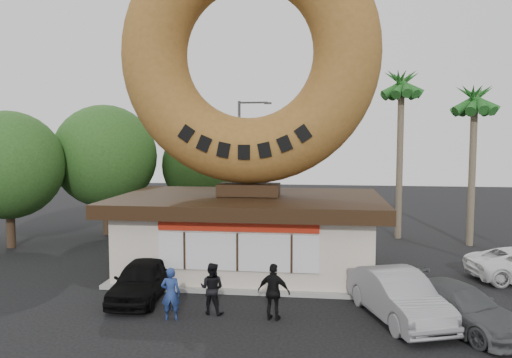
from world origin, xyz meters
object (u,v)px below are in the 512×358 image
Objects in this scene: person_center at (212,288)px; car_grey at (459,306)px; giant_donut at (249,53)px; donut_shop at (249,231)px; car_silver at (398,296)px; car_black at (141,280)px; street_lamp at (242,157)px; person_left at (171,294)px; person_right at (274,292)px.

person_center is 7.71m from car_grey.
car_grey is at bearing -37.44° from giant_donut.
donut_shop reaches higher than car_silver.
car_silver reaches higher than car_black.
car_black is at bearing 139.27° from car_grey.
person_center is (1.36, -15.28, -3.63)m from street_lamp.
person_left is at bearing 168.85° from car_silver.
person_right is at bearing -20.11° from car_black.
street_lamp is 1.97× the size of car_black.
giant_donut is at bearing -84.40° from person_center.
car_black is (-3.33, -4.11, -1.08)m from donut_shop.
person_center is (1.18, 0.71, 0.00)m from person_left.
giant_donut reaches higher than car_grey.
street_lamp is 1.78× the size of car_grey.
giant_donut is at bearing -62.67° from person_right.
car_black is 8.86m from car_silver.
donut_shop is at bearing -62.62° from person_right.
donut_shop is 5.87m from person_right.
donut_shop is 1.03× the size of giant_donut.
person_center is 3.06m from car_black.
street_lamp is at bearing 80.76° from car_black.
donut_shop reaches higher than person_center.
person_center is at bearing -158.26° from person_left.
car_grey is at bearing -34.02° from car_silver.
person_left is 8.90m from car_grey.
giant_donut is (0.00, 0.02, 7.49)m from donut_shop.
giant_donut is 10.18m from person_right.
donut_shop is 6.61× the size of person_left.
giant_donut reaches higher than street_lamp.
person_left reaches higher than car_silver.
car_silver is (3.91, 0.56, -0.14)m from person_right.
car_silver is (5.49, -5.03, -1.00)m from donut_shop.
person_center reaches higher than person_left.
car_grey is (7.21, -5.51, -1.11)m from donut_shop.
donut_shop is 9.14m from car_grey.
car_grey is (7.71, -0.25, -0.19)m from person_center.
car_grey is at bearing -167.53° from person_right.
giant_donut reaches higher than car_black.
person_left reaches higher than car_grey.
car_grey is at bearing -59.70° from street_lamp.
person_center is at bearing -95.33° from giant_donut.
car_black is 0.87× the size of car_silver.
street_lamp reaches higher than person_center.
street_lamp is at bearing 87.12° from car_grey.
street_lamp is 4.41× the size of person_right.
person_center is at bearing 2.57° from person_right.
donut_shop is at bearing -79.50° from street_lamp.
car_black reaches higher than car_grey.
car_silver is (8.81, -0.92, 0.08)m from car_black.
car_silver is (7.34, -15.05, -3.72)m from street_lamp.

